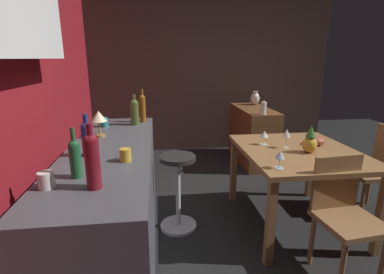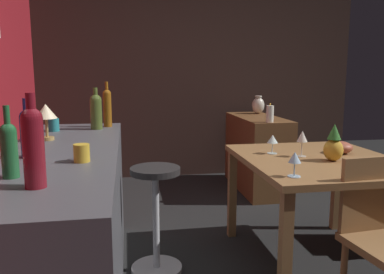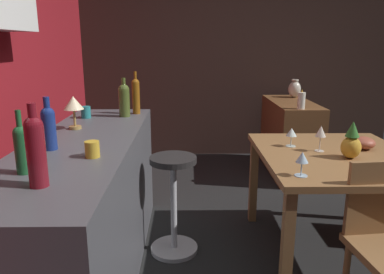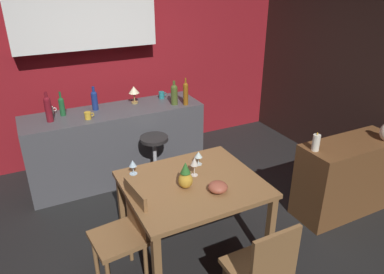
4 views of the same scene
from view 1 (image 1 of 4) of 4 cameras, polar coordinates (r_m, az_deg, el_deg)
The scene contains 25 objects.
ground_plane at distance 2.94m, azimuth 14.61°, elevation -16.73°, with size 9.00×9.00×0.00m, color black.
wall_kitchen_back at distance 2.48m, azimuth -33.28°, elevation 10.06°, with size 5.20×0.33×2.60m.
wall_side_right at distance 4.90m, azimuth 1.18°, elevation 12.55°, with size 0.10×4.40×2.60m, color #33231E.
dining_table at distance 2.80m, azimuth 20.17°, elevation -4.03°, with size 1.15×1.00×0.74m.
kitchen_counter at distance 2.39m, azimuth -15.03°, elevation -12.25°, with size 2.10×0.60×0.90m, color #4C4C51.
sideboard_cabinet at distance 4.46m, azimuth 11.90°, elevation 0.37°, with size 1.10×0.44×0.82m, color brown.
chair_near_window at distance 2.39m, azimuth 27.77°, elevation -12.93°, with size 0.44×0.44×0.86m.
chair_by_doorway at distance 3.41m, azimuth 32.57°, elevation -5.09°, with size 0.40×0.40×0.89m.
bar_stool at distance 2.67m, azimuth -2.75°, elevation -10.43°, with size 0.34×0.34×0.70m.
wine_glass_left at distance 2.75m, azimuth 18.15°, elevation 0.60°, with size 0.07×0.07×0.18m.
wine_glass_right at distance 2.81m, azimuth 14.13°, elevation 0.46°, with size 0.08×0.08×0.13m.
wine_glass_center at distance 2.23m, azimuth 16.94°, elevation -3.50°, with size 0.07×0.07×0.14m.
pineapple_centerpiece at distance 2.69m, azimuth 22.22°, elevation -0.80°, with size 0.12×0.12×0.24m.
fruit_bowl at distance 2.96m, azimuth 23.14°, elevation -0.65°, with size 0.16×0.16×0.08m, color #9E4C38.
wine_bottle_olive at distance 2.88m, azimuth -11.27°, elevation 5.07°, with size 0.08×0.08×0.30m.
wine_bottle_amber at distance 2.99m, azimuth -9.71°, elevation 5.80°, with size 0.06×0.06×0.34m.
wine_bottle_cobalt at distance 2.03m, azimuth -19.98°, elevation -0.01°, with size 0.07×0.07×0.28m.
wine_bottle_ruby at distance 1.50m, azimuth -19.07°, elevation -4.06°, with size 0.07×0.07×0.33m.
wine_bottle_green at distance 1.69m, azimuth -22.05°, elevation -3.62°, with size 0.06×0.06×0.28m.
cup_white at distance 1.64m, azimuth -26.77°, elevation -7.57°, with size 0.11×0.08×0.08m.
cup_mustard at distance 1.88m, azimuth -12.98°, elevation -3.45°, with size 0.11×0.07×0.08m.
cup_teal at distance 2.88m, azimuth -16.88°, elevation 2.82°, with size 0.11×0.07×0.09m.
counter_lamp at distance 2.49m, azimuth -17.90°, elevation 3.59°, with size 0.13×0.13×0.22m.
pillar_candle_tall at distance 3.91m, azimuth 13.91°, elevation 5.54°, with size 0.07×0.07×0.19m.
vase_ceramic_ivory at distance 4.70m, azimuth 12.29°, elevation 7.44°, with size 0.15×0.15×0.21m.
Camera 1 is at (-2.30, 1.00, 1.53)m, focal length 27.07 mm.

